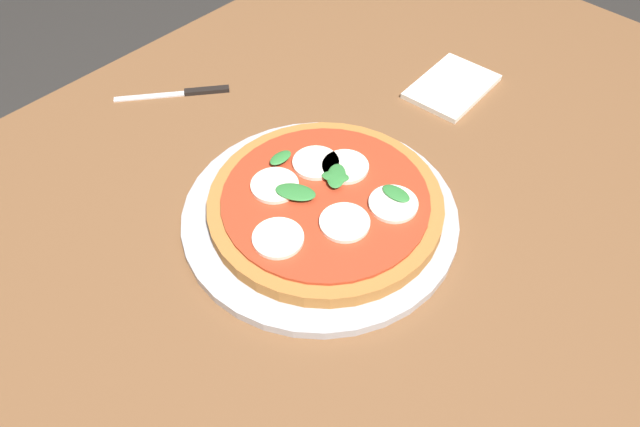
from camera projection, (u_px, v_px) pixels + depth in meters
dining_table at (285, 293)px, 0.79m from camera, size 1.45×0.88×0.76m
serving_tray at (320, 216)px, 0.73m from camera, size 0.32×0.32×0.01m
pizza at (325, 203)px, 0.72m from camera, size 0.27×0.27×0.03m
napkin at (452, 87)px, 0.90m from camera, size 0.14×0.10×0.01m
knife at (187, 93)px, 0.89m from camera, size 0.13×0.11×0.01m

